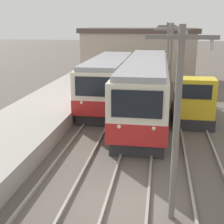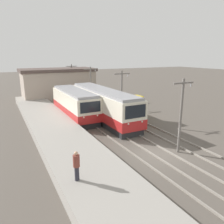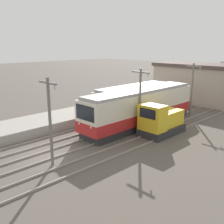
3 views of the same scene
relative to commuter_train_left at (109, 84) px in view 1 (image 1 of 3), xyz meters
name	(u,v)px [view 1 (image 1 of 3)]	position (x,y,z in m)	size (l,w,h in m)	color
ground_plane	(121,205)	(2.60, -13.17, -1.67)	(200.00, 200.00, 0.00)	#564F47
track_left	(49,197)	(0.00, -13.17, -1.60)	(1.54, 60.00, 0.14)	gray
track_center	(127,204)	(2.80, -13.17, -1.60)	(1.54, 60.00, 0.14)	gray
track_right	(217,211)	(5.80, -13.17, -1.60)	(1.54, 60.00, 0.14)	gray
commuter_train_left	(109,84)	(0.00, 0.00, 0.00)	(2.84, 10.71, 3.58)	#28282B
commuter_train_center	(145,90)	(2.80, -2.32, 0.09)	(2.84, 14.46, 3.80)	#28282B
shunting_locomotive	(192,103)	(5.80, -3.06, -0.46)	(2.40, 4.56, 3.00)	#28282B
catenary_mast_near	(177,120)	(4.31, -13.64, 1.67)	(2.00, 0.20, 6.06)	slate
catenary_mast_mid	(170,72)	(4.31, -4.30, 1.67)	(2.00, 0.20, 6.06)	slate
catenary_mast_far	(168,55)	(4.31, 5.05, 1.67)	(2.00, 0.20, 6.06)	slate
catenary_mast_distant	(166,47)	(4.31, 14.40, 1.67)	(2.00, 0.20, 6.06)	slate
station_building	(139,53)	(1.27, 12.83, 1.10)	(12.60, 6.30, 5.48)	#AD9E8E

